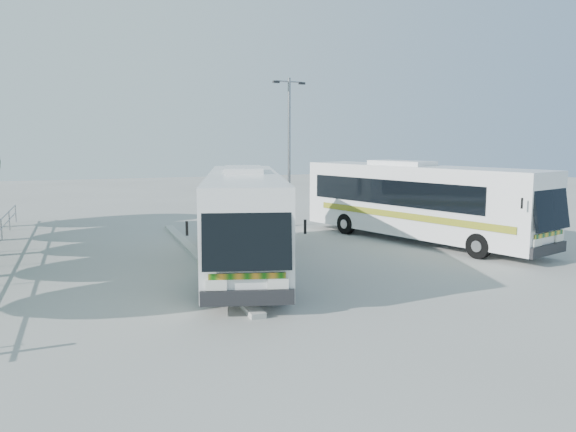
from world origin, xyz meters
name	(u,v)px	position (x,y,z in m)	size (l,w,h in m)	color
ground	(271,264)	(0.00, 0.00, 0.00)	(100.00, 100.00, 0.00)	#A3A39D
kerb_divider	(198,256)	(-2.30, 2.00, 0.07)	(0.40, 16.00, 0.15)	#B2B2AD
coach_main	(244,216)	(-1.01, -0.02, 1.85)	(5.47, 12.37, 3.38)	white
coach_adjacent	(418,200)	(7.75, 2.24, 1.87)	(6.13, 12.46, 3.42)	white
lamppost	(289,145)	(3.88, 8.56, 4.28)	(1.89, 0.51, 7.75)	gray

